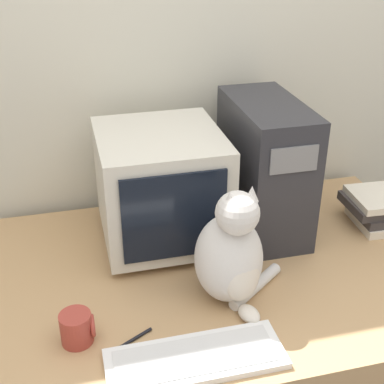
{
  "coord_description": "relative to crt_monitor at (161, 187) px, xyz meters",
  "views": [
    {
      "loc": [
        -0.43,
        -0.82,
        1.76
      ],
      "look_at": [
        -0.09,
        0.52,
        1.02
      ],
      "focal_mm": 50.0,
      "sensor_mm": 36.0,
      "label": 1
    }
  ],
  "objects": [
    {
      "name": "computer_tower",
      "position": [
        0.36,
        0.0,
        0.03
      ],
      "size": [
        0.21,
        0.44,
        0.45
      ],
      "color": "#28282D",
      "rests_on": "desk"
    },
    {
      "name": "desk",
      "position": [
        0.15,
        -0.21,
        -0.58
      ],
      "size": [
        1.46,
        0.96,
        0.76
      ],
      "color": "tan",
      "rests_on": "ground_plane"
    },
    {
      "name": "cat",
      "position": [
        0.13,
        -0.36,
        -0.05
      ],
      "size": [
        0.31,
        0.27,
        0.37
      ],
      "rotation": [
        0.0,
        0.0,
        0.25
      ],
      "color": "silver",
      "rests_on": "desk"
    },
    {
      "name": "keyboard",
      "position": [
        -0.03,
        -0.57,
        -0.19
      ],
      "size": [
        0.45,
        0.16,
        0.02
      ],
      "color": "silver",
      "rests_on": "desk"
    },
    {
      "name": "crt_monitor",
      "position": [
        0.0,
        0.0,
        0.0
      ],
      "size": [
        0.39,
        0.42,
        0.38
      ],
      "color": "beige",
      "rests_on": "desk"
    },
    {
      "name": "book_stack",
      "position": [
        0.73,
        -0.09,
        -0.13
      ],
      "size": [
        0.18,
        0.22,
        0.12
      ],
      "color": "beige",
      "rests_on": "desk"
    },
    {
      "name": "wall_back",
      "position": [
        0.15,
        0.33,
        0.29
      ],
      "size": [
        7.0,
        0.05,
        2.5
      ],
      "color": "beige",
      "rests_on": "ground_plane"
    },
    {
      "name": "pen",
      "position": [
        -0.18,
        -0.47,
        -0.19
      ],
      "size": [
        0.13,
        0.07,
        0.01
      ],
      "color": "black",
      "rests_on": "desk"
    },
    {
      "name": "mug",
      "position": [
        -0.31,
        -0.43,
        -0.15
      ],
      "size": [
        0.09,
        0.08,
        0.09
      ],
      "color": "#9E382D",
      "rests_on": "desk"
    }
  ]
}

